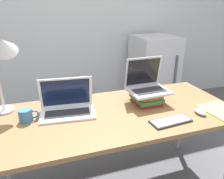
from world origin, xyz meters
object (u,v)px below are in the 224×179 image
object	(u,v)px
wireless_keyboard	(171,121)
mug	(26,115)
book_stack	(147,97)
laptop_on_books	(147,84)
mouse	(200,112)
desk_lamp	(4,55)
mini_fridge	(153,74)
notepad	(224,112)
laptop_left	(67,106)

from	to	relation	value
wireless_keyboard	mug	size ratio (longest dim) A/B	2.22
book_stack	wireless_keyboard	size ratio (longest dim) A/B	0.82
mug	book_stack	bearing A→B (deg)	0.72
laptop_on_books	mouse	distance (m)	0.43
desk_lamp	mini_fridge	world-z (taller)	desk_lamp
mug	desk_lamp	distance (m)	0.42
mouse	notepad	distance (m)	0.18
mug	desk_lamp	bearing A→B (deg)	117.93
mini_fridge	book_stack	bearing A→B (deg)	-121.07
wireless_keyboard	mouse	size ratio (longest dim) A/B	2.65
mouse	mini_fridge	distance (m)	1.56
mug	notepad	bearing A→B (deg)	-13.21
book_stack	notepad	world-z (taller)	book_stack
mouse	desk_lamp	distance (m)	1.39
desk_lamp	laptop_on_books	bearing A→B (deg)	-8.28
laptop_left	book_stack	xyz separation A→B (m)	(0.61, -0.03, -0.00)
laptop_on_books	mini_fridge	world-z (taller)	laptop_on_books
laptop_left	notepad	bearing A→B (deg)	-18.35
wireless_keyboard	notepad	xyz separation A→B (m)	(0.44, -0.00, -0.00)
laptop_left	notepad	distance (m)	1.12
notepad	mini_fridge	world-z (taller)	mini_fridge
laptop_on_books	mini_fridge	distance (m)	1.41
wireless_keyboard	mug	xyz separation A→B (m)	(-0.90, 0.31, 0.04)
book_stack	mouse	xyz separation A→B (m)	(0.27, -0.29, -0.03)
notepad	mini_fridge	distance (m)	1.55
notepad	laptop_on_books	bearing A→B (deg)	142.75
wireless_keyboard	mouse	bearing A→B (deg)	7.23
mouse	desk_lamp	xyz separation A→B (m)	(-1.25, 0.45, 0.40)
wireless_keyboard	mug	distance (m)	0.95
mug	mini_fridge	size ratio (longest dim) A/B	0.12
mouse	mini_fridge	bearing A→B (deg)	73.34
wireless_keyboard	mini_fridge	size ratio (longest dim) A/B	0.27
book_stack	desk_lamp	size ratio (longest dim) A/B	0.41
notepad	mug	distance (m)	1.38
mouse	mini_fridge	size ratio (longest dim) A/B	0.10
laptop_left	mug	size ratio (longest dim) A/B	3.09
mug	mini_fridge	world-z (taller)	mini_fridge
laptop_left	mouse	size ratio (longest dim) A/B	3.69
laptop_left	mouse	xyz separation A→B (m)	(0.88, -0.32, -0.03)
laptop_on_books	wireless_keyboard	bearing A→B (deg)	-88.09
mouse	mini_fridge	world-z (taller)	mini_fridge
laptop_left	book_stack	world-z (taller)	laptop_left
mug	laptop_on_books	bearing A→B (deg)	1.82
book_stack	mouse	world-z (taller)	book_stack
laptop_on_books	mug	world-z (taller)	laptop_on_books
laptop_left	desk_lamp	size ratio (longest dim) A/B	0.71
laptop_on_books	wireless_keyboard	world-z (taller)	laptop_on_books
book_stack	desk_lamp	world-z (taller)	desk_lamp
desk_lamp	mini_fridge	xyz separation A→B (m)	(1.69, 1.03, -0.61)
notepad	mini_fridge	size ratio (longest dim) A/B	0.32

